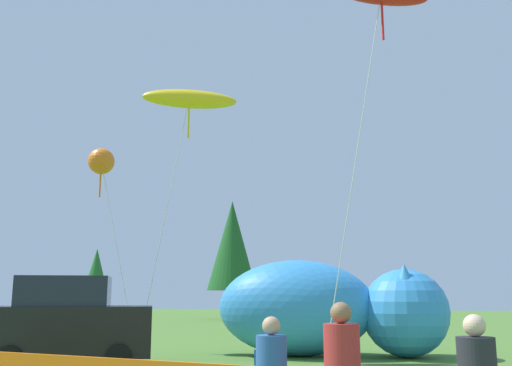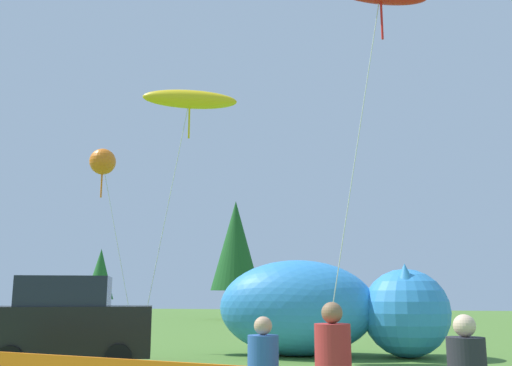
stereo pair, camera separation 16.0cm
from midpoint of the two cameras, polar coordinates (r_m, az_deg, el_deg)
parked_car at (r=16.08m, az=-17.86°, el=-13.18°), size 4.48×3.21×2.34m
inflatable_cat at (r=18.24m, az=7.30°, el=-12.60°), size 7.17×3.28×2.93m
kite_orange_flower at (r=21.04m, az=-14.87°, el=2.03°), size 2.28×0.93×6.99m
kite_yellow_hero at (r=18.66m, az=-6.42°, el=8.26°), size 3.16×1.29×8.49m
horizon_tree_east at (r=44.07m, az=-1.96°, el=-6.28°), size 3.77×3.77×9.00m
horizon_tree_west at (r=53.39m, az=-15.22°, el=-8.79°), size 2.47×2.47×5.89m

